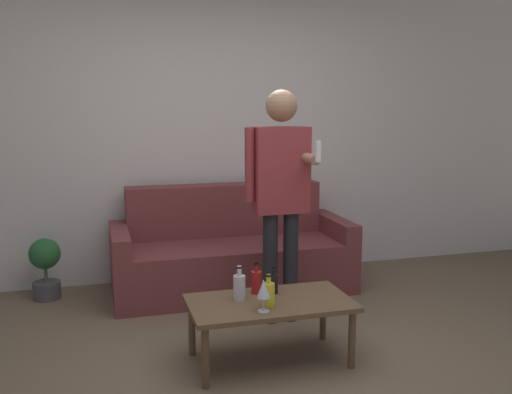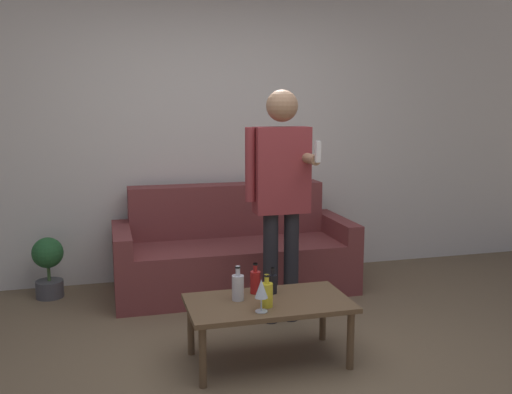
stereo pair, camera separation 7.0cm
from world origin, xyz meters
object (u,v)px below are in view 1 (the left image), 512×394
coffee_table (270,308)px  person_standing_front (280,186)px  couch (231,253)px  bottle_orange (256,281)px

coffee_table → person_standing_front: 0.94m
couch → person_standing_front: size_ratio=1.19×
couch → coffee_table: bearing=-94.0°
couch → coffee_table: (-0.10, -1.43, 0.04)m
coffee_table → bottle_orange: 0.20m
bottle_orange → coffee_table: bearing=-75.7°
bottle_orange → couch: bearing=83.7°
couch → coffee_table: size_ratio=2.01×
coffee_table → person_standing_front: bearing=66.5°
couch → person_standing_front: (0.17, -0.82, 0.69)m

